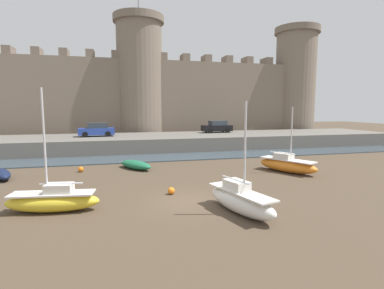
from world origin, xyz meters
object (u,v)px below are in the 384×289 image
object	(u,v)px
mooring_buoy_off_centre	(81,169)
car_quay_east	(97,130)
mooring_buoy_near_channel	(171,191)
rowboat_near_channel_right	(136,165)
sailboat_midflat_centre	(241,200)
rowboat_foreground_right	(2,174)
car_quay_centre_east	(217,127)
sailboat_foreground_centre	(287,165)
sailboat_midflat_right	(53,200)

from	to	relation	value
mooring_buoy_off_centre	car_quay_east	distance (m)	12.75
mooring_buoy_near_channel	mooring_buoy_off_centre	bearing A→B (deg)	126.57
rowboat_near_channel_right	mooring_buoy_off_centre	distance (m)	4.29
sailboat_midflat_centre	mooring_buoy_off_centre	distance (m)	14.48
rowboat_foreground_right	car_quay_east	distance (m)	14.96
rowboat_near_channel_right	mooring_buoy_near_channel	distance (m)	8.14
mooring_buoy_off_centre	car_quay_east	bearing A→B (deg)	87.35
rowboat_foreground_right	car_quay_centre_east	world-z (taller)	car_quay_centre_east
rowboat_near_channel_right	car_quay_east	size ratio (longest dim) A/B	0.88
rowboat_near_channel_right	mooring_buoy_near_channel	size ratio (longest dim) A/B	8.91
rowboat_near_channel_right	sailboat_midflat_centre	xyz separation A→B (m)	(4.21, -11.89, 0.27)
car_quay_centre_east	rowboat_foreground_right	bearing A→B (deg)	-144.34
sailboat_foreground_centre	car_quay_centre_east	xyz separation A→B (m)	(0.55, 18.42, 1.84)
sailboat_midflat_right	sailboat_midflat_centre	size ratio (longest dim) A/B	1.12
sailboat_foreground_centre	sailboat_midflat_centre	distance (m)	10.58
rowboat_near_channel_right	car_quay_centre_east	distance (m)	18.73
rowboat_near_channel_right	mooring_buoy_near_channel	bearing A→B (deg)	-79.15
sailboat_midflat_right	car_quay_centre_east	size ratio (longest dim) A/B	1.42
rowboat_foreground_right	car_quay_east	bearing A→B (deg)	67.02
rowboat_foreground_right	car_quay_centre_east	xyz separation A→B (m)	(21.54, 15.45, 2.08)
rowboat_near_channel_right	sailboat_midflat_centre	distance (m)	12.61
rowboat_foreground_right	sailboat_foreground_centre	bearing A→B (deg)	-8.04
sailboat_foreground_centre	mooring_buoy_off_centre	distance (m)	16.31
car_quay_centre_east	car_quay_east	bearing A→B (deg)	-173.44
rowboat_foreground_right	car_quay_centre_east	size ratio (longest dim) A/B	0.78
mooring_buoy_near_channel	car_quay_east	bearing A→B (deg)	104.40
sailboat_midflat_right	mooring_buoy_off_centre	xyz separation A→B (m)	(0.30, 9.29, -0.36)
mooring_buoy_near_channel	sailboat_midflat_right	bearing A→B (deg)	-166.59
sailboat_foreground_centre	car_quay_east	xyz separation A→B (m)	(-15.21, 16.61, 1.84)
sailboat_midflat_centre	car_quay_centre_east	bearing A→B (deg)	73.25
sailboat_midflat_right	mooring_buoy_near_channel	xyz separation A→B (m)	(6.12, 1.46, -0.36)
sailboat_foreground_centre	sailboat_midflat_centre	xyz separation A→B (m)	(-7.30, -7.66, 0.03)
sailboat_foreground_centre	car_quay_centre_east	size ratio (longest dim) A/B	1.22
sailboat_midflat_centre	mooring_buoy_off_centre	bearing A→B (deg)	125.90
rowboat_foreground_right	mooring_buoy_near_channel	size ratio (longest dim) A/B	7.86
rowboat_foreground_right	sailboat_midflat_centre	distance (m)	17.33
sailboat_foreground_centre	rowboat_near_channel_right	size ratio (longest dim) A/B	1.38
car_quay_east	mooring_buoy_off_centre	bearing A→B (deg)	-92.65
sailboat_midflat_centre	mooring_buoy_off_centre	size ratio (longest dim) A/B	12.44
sailboat_midflat_right	car_quay_east	size ratio (longest dim) A/B	1.42
sailboat_midflat_centre	mooring_buoy_near_channel	xyz separation A→B (m)	(-2.68, 3.89, -0.43)
sailboat_midflat_right	car_quay_centre_east	world-z (taller)	sailboat_midflat_right
sailboat_midflat_right	rowboat_near_channel_right	size ratio (longest dim) A/B	1.61
mooring_buoy_near_channel	car_quay_east	size ratio (longest dim) A/B	0.10
sailboat_midflat_right	sailboat_foreground_centre	world-z (taller)	sailboat_midflat_right
sailboat_midflat_centre	car_quay_centre_east	world-z (taller)	sailboat_midflat_centre
mooring_buoy_near_channel	rowboat_near_channel_right	bearing A→B (deg)	100.85
mooring_buoy_off_centre	mooring_buoy_near_channel	xyz separation A→B (m)	(5.81, -7.84, -0.01)
rowboat_foreground_right	car_quay_east	xyz separation A→B (m)	(5.78, 13.64, 2.08)
rowboat_near_channel_right	mooring_buoy_off_centre	size ratio (longest dim) A/B	8.65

